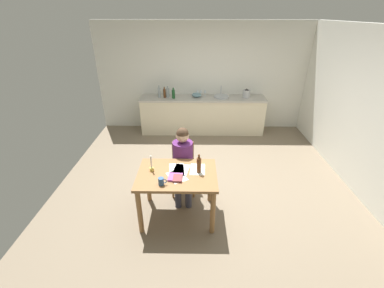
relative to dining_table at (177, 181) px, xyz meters
The scene contains 26 objects.
ground_plane 1.15m from the dining_table, 63.04° to the left, with size 5.20×5.20×0.04m, color #7A6B56.
wall_back 3.54m from the dining_table, 82.89° to the left, with size 5.20×0.12×2.60m, color silver.
wall_right 3.22m from the dining_table, 15.57° to the left, with size 0.12×5.20×2.60m, color silver.
kitchen_counter 3.12m from the dining_table, 82.07° to the left, with size 3.05×0.64×0.90m.
dining_table is the anchor object (origin of this frame).
chair_at_table 0.66m from the dining_table, 85.31° to the left, with size 0.42×0.42×0.85m.
person_seated 0.50m from the dining_table, 83.30° to the left, with size 0.33×0.60×1.19m.
coffee_mug 0.36m from the dining_table, 125.20° to the right, with size 0.11×0.07×0.10m.
candlestick 0.41m from the dining_table, behind, with size 0.06×0.06×0.24m.
book_magazine 0.18m from the dining_table, 97.25° to the right, with size 0.19×0.18×0.03m, color #A44AA4.
book_cookery 0.20m from the dining_table, 82.33° to the right, with size 0.12×0.17×0.03m, color brown.
paper_letter 0.33m from the dining_table, 20.33° to the left, with size 0.21×0.30×0.00m, color white.
paper_bill 0.15m from the dining_table, 86.26° to the right, with size 0.21×0.30×0.00m, color white.
paper_envelope 0.17m from the dining_table, 96.79° to the left, with size 0.21×0.30×0.00m, color white.
paper_receipt 0.17m from the dining_table, 60.86° to the left, with size 0.21×0.30×0.00m, color white.
wine_bottle_on_table 0.39m from the dining_table, ahead, with size 0.06×0.06×0.28m.
sink_unit 3.23m from the dining_table, 74.07° to the left, with size 0.36×0.36×0.24m.
bottle_oil 3.15m from the dining_table, 101.55° to the left, with size 0.06×0.06×0.29m.
bottle_vinegar 3.12m from the dining_table, 99.25° to the left, with size 0.06×0.06×0.26m.
bottle_wine_red 3.13m from the dining_table, 97.78° to the left, with size 0.08×0.08×0.27m.
bottle_sauce 3.03m from the dining_table, 95.28° to the left, with size 0.07×0.07×0.25m.
mixing_bowl 3.13m from the dining_table, 84.87° to the left, with size 0.24×0.24×0.11m, color #668C99.
stovetop_kettle 3.44m from the dining_table, 64.30° to the left, with size 0.18×0.18×0.22m.
wine_glass_near_sink 3.29m from the dining_table, 81.39° to the left, with size 0.07×0.07×0.15m.
wine_glass_by_kettle 3.28m from the dining_table, 83.20° to the left, with size 0.07×0.07×0.15m.
wine_glass_back_left 3.27m from the dining_table, 84.65° to the left, with size 0.07×0.07×0.15m.
Camera 1 is at (-0.18, -3.80, 2.75)m, focal length 23.80 mm.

